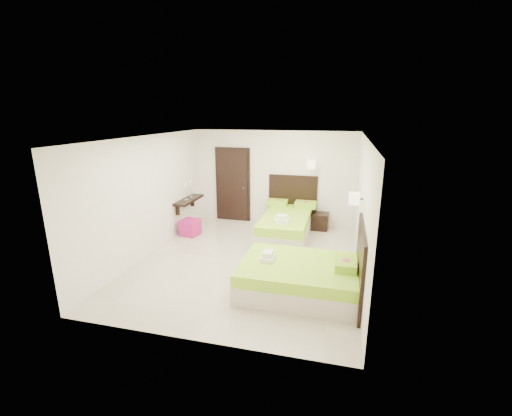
% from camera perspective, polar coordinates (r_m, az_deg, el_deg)
% --- Properties ---
extents(floor, '(5.50, 5.50, 0.00)m').
position_cam_1_polar(floor, '(7.42, -1.33, -8.76)').
color(floor, beige).
rests_on(floor, ground).
extents(bed_single, '(1.35, 2.25, 1.86)m').
position_cam_1_polar(bed_single, '(8.77, 5.11, -2.53)').
color(bed_single, beige).
rests_on(bed_single, ground).
extents(bed_double, '(2.06, 1.75, 1.70)m').
position_cam_1_polar(bed_double, '(6.17, 7.90, -11.17)').
color(bed_double, beige).
rests_on(bed_double, ground).
extents(nightstand, '(0.52, 0.47, 0.45)m').
position_cam_1_polar(nightstand, '(9.44, 10.43, -2.15)').
color(nightstand, black).
rests_on(nightstand, ground).
extents(ottoman, '(0.48, 0.48, 0.42)m').
position_cam_1_polar(ottoman, '(8.99, -10.89, -3.18)').
color(ottoman, '#A61665').
rests_on(ottoman, ground).
extents(door, '(1.02, 0.15, 2.14)m').
position_cam_1_polar(door, '(9.90, -3.89, 3.86)').
color(door, black).
rests_on(door, ground).
extents(console_shelf, '(0.35, 1.20, 0.78)m').
position_cam_1_polar(console_shelf, '(9.28, -11.17, 1.31)').
color(console_shelf, black).
rests_on(console_shelf, ground).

